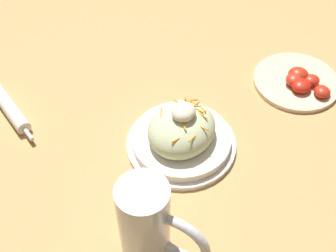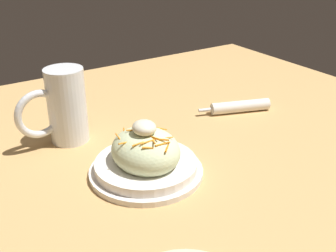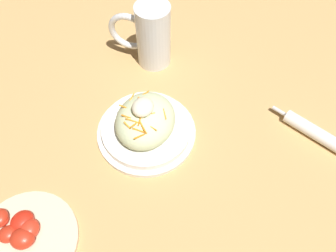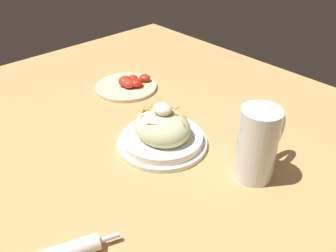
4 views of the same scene
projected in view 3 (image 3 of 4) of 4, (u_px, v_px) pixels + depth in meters
ground_plane at (181, 161)px, 0.78m from camera, size 1.43×1.43×0.00m
salad_plate at (146, 125)px, 0.78m from camera, size 0.22×0.22×0.12m
beer_mug at (151, 38)px, 0.88m from camera, size 0.09×0.16×0.17m
napkin_roll at (316, 133)px, 0.80m from camera, size 0.08×0.19×0.03m
tomato_plate at (23, 236)px, 0.67m from camera, size 0.20×0.20×0.04m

